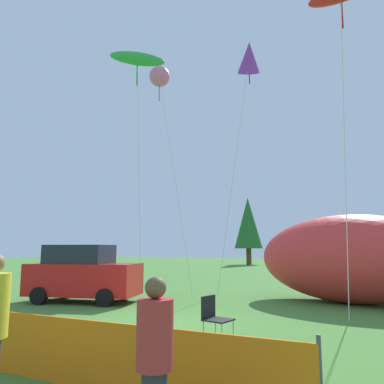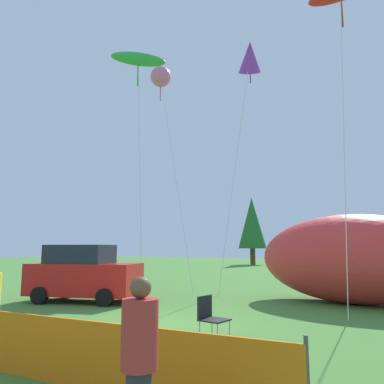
% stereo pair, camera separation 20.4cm
% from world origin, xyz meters
% --- Properties ---
extents(ground_plane, '(120.00, 120.00, 0.00)m').
position_xyz_m(ground_plane, '(0.00, 0.00, 0.00)').
color(ground_plane, '#477F33').
extents(parked_car, '(4.26, 2.64, 2.05)m').
position_xyz_m(parked_car, '(-4.54, 2.49, 1.00)').
color(parked_car, red).
rests_on(parked_car, ground).
extents(folding_chair, '(0.65, 0.65, 0.90)m').
position_xyz_m(folding_chair, '(1.84, -0.60, 0.50)').
color(folding_chair, black).
rests_on(folding_chair, ground).
extents(inflatable_cat, '(9.17, 4.66, 3.14)m').
position_xyz_m(inflatable_cat, '(5.29, 6.06, 1.45)').
color(inflatable_cat, red).
rests_on(inflatable_cat, ground).
extents(safety_fence, '(7.54, 0.07, 1.01)m').
position_xyz_m(safety_fence, '(0.69, -4.04, 0.46)').
color(safety_fence, orange).
rests_on(safety_fence, ground).
extents(spectator_in_black_shirt, '(0.36, 0.36, 1.66)m').
position_xyz_m(spectator_in_black_shirt, '(3.06, -5.16, 0.91)').
color(spectator_in_black_shirt, '#2D2D38').
rests_on(spectator_in_black_shirt, ground).
extents(kite_pink_octopus, '(2.66, 1.13, 11.11)m').
position_xyz_m(kite_pink_octopus, '(-4.13, 7.10, 10.56)').
color(kite_pink_octopus, silver).
rests_on(kite_pink_octopus, ground).
extents(kite_purple_delta, '(2.01, 2.31, 11.74)m').
position_xyz_m(kite_purple_delta, '(0.39, 7.68, 10.84)').
color(kite_purple_delta, silver).
rests_on(kite_purple_delta, ground).
extents(kite_green_fish, '(2.61, 1.69, 11.06)m').
position_xyz_m(kite_green_fish, '(-4.15, 5.10, 10.54)').
color(kite_green_fish, silver).
rests_on(kite_green_fish, ground).
extents(horizon_tree_east, '(3.29, 3.29, 7.86)m').
position_xyz_m(horizon_tree_east, '(-7.82, 34.46, 4.83)').
color(horizon_tree_east, brown).
rests_on(horizon_tree_east, ground).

